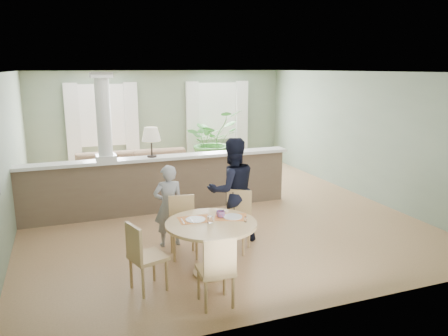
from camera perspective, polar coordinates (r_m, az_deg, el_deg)
name	(u,v)px	position (r m, az deg, el deg)	size (l,w,h in m)	color
ground	(208,209)	(8.80, -2.12, -5.41)	(8.00, 8.00, 0.00)	tan
room_shell	(196,116)	(8.99, -3.67, 6.81)	(7.02, 8.02, 2.71)	gray
pony_wall	(156,177)	(8.55, -8.87, -1.18)	(5.32, 0.38, 2.70)	brown
sofa	(135,175)	(9.80, -11.55, -0.90)	(3.22, 1.26, 0.94)	#91704F
houseplant	(212,141)	(11.92, -1.56, 3.59)	(1.49, 1.29, 1.66)	#376D2B
dining_table	(212,233)	(5.97, -1.64, -8.47)	(1.24, 1.24, 0.84)	tan
chair_far_boy	(183,223)	(6.62, -5.39, -7.20)	(0.45, 0.45, 0.90)	tan
chair_far_man	(237,218)	(6.80, 1.71, -6.49)	(0.59, 0.59, 0.92)	tan
chair_near	(217,268)	(5.21, -0.89, -12.95)	(0.42, 0.42, 0.90)	tan
chair_side	(143,254)	(5.65, -10.57, -11.02)	(0.51, 0.51, 0.91)	tan
child_person	(169,206)	(6.93, -7.26, -4.91)	(0.48, 0.31, 1.31)	#929397
man_person	(232,190)	(7.03, 1.08, -2.89)	(0.83, 0.65, 1.70)	black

